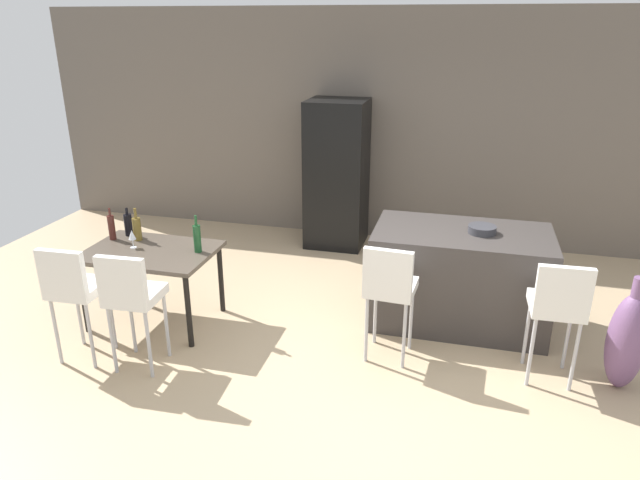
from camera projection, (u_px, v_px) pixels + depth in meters
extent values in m
plane|color=tan|center=(366.00, 353.00, 5.02)|extent=(10.00, 10.00, 0.00)
cube|color=#665B51|center=(412.00, 129.00, 7.20)|extent=(10.00, 0.12, 2.90)
cube|color=#383330|center=(459.00, 277.00, 5.42)|extent=(1.62, 0.91, 0.92)
cube|color=white|center=(391.00, 287.00, 4.78)|extent=(0.43, 0.43, 0.08)
cube|color=white|center=(388.00, 271.00, 4.55)|extent=(0.40, 0.09, 0.36)
cylinder|color=#B2B2B7|center=(375.00, 312.00, 5.09)|extent=(0.03, 0.03, 0.61)
cylinder|color=#B2B2B7|center=(411.00, 318.00, 5.00)|extent=(0.03, 0.03, 0.61)
cylinder|color=#B2B2B7|center=(366.00, 329.00, 4.81)|extent=(0.03, 0.03, 0.61)
cylinder|color=#B2B2B7|center=(404.00, 336.00, 4.71)|extent=(0.03, 0.03, 0.61)
cube|color=white|center=(556.00, 305.00, 4.47)|extent=(0.41, 0.41, 0.08)
cube|color=white|center=(564.00, 289.00, 4.24)|extent=(0.40, 0.07, 0.36)
cylinder|color=#B2B2B7|center=(527.00, 332.00, 4.78)|extent=(0.03, 0.03, 0.61)
cylinder|color=#B2B2B7|center=(568.00, 336.00, 4.71)|extent=(0.03, 0.03, 0.61)
cylinder|color=#B2B2B7|center=(531.00, 352.00, 4.48)|extent=(0.03, 0.03, 0.61)
cylinder|color=#B2B2B7|center=(575.00, 357.00, 4.42)|extent=(0.03, 0.03, 0.61)
cube|color=#4C4238|center=(150.00, 252.00, 5.32)|extent=(1.18, 0.82, 0.04)
cylinder|color=black|center=(126.00, 268.00, 5.89)|extent=(0.05, 0.05, 0.70)
cylinder|color=black|center=(221.00, 279.00, 5.64)|extent=(0.05, 0.05, 0.70)
cylinder|color=black|center=(83.00, 298.00, 5.26)|extent=(0.05, 0.05, 0.70)
cylinder|color=black|center=(188.00, 311.00, 5.01)|extent=(0.05, 0.05, 0.70)
cube|color=white|center=(79.00, 288.00, 4.77)|extent=(0.42, 0.42, 0.08)
cube|color=white|center=(61.00, 272.00, 4.53)|extent=(0.40, 0.08, 0.36)
cylinder|color=#B2B2B7|center=(79.00, 314.00, 5.07)|extent=(0.03, 0.03, 0.61)
cylinder|color=#B2B2B7|center=(112.00, 317.00, 5.00)|extent=(0.03, 0.03, 0.61)
cylinder|color=#B2B2B7|center=(56.00, 332.00, 4.78)|extent=(0.03, 0.03, 0.61)
cylinder|color=#B2B2B7|center=(91.00, 336.00, 4.71)|extent=(0.03, 0.03, 0.61)
cube|color=white|center=(135.00, 295.00, 4.64)|extent=(0.42, 0.42, 0.08)
cube|color=white|center=(121.00, 279.00, 4.41)|extent=(0.40, 0.08, 0.36)
cylinder|color=#B2B2B7|center=(132.00, 321.00, 4.94)|extent=(0.03, 0.03, 0.61)
cylinder|color=#B2B2B7|center=(166.00, 325.00, 4.88)|extent=(0.03, 0.03, 0.61)
cylinder|color=#B2B2B7|center=(112.00, 340.00, 4.65)|extent=(0.03, 0.03, 0.61)
cylinder|color=#B2B2B7|center=(149.00, 344.00, 4.59)|extent=(0.03, 0.03, 0.61)
cylinder|color=#194723|center=(197.00, 239.00, 5.22)|extent=(0.07, 0.07, 0.26)
cylinder|color=#194723|center=(196.00, 221.00, 5.16)|extent=(0.02, 0.02, 0.10)
cylinder|color=#471E19|center=(112.00, 228.00, 5.53)|extent=(0.06, 0.06, 0.24)
cylinder|color=#471E19|center=(109.00, 212.00, 5.47)|extent=(0.02, 0.02, 0.08)
cylinder|color=brown|center=(137.00, 229.00, 5.51)|extent=(0.08, 0.08, 0.22)
cylinder|color=brown|center=(135.00, 213.00, 5.46)|extent=(0.03, 0.03, 0.10)
cylinder|color=black|center=(128.00, 225.00, 5.64)|extent=(0.08, 0.08, 0.22)
cylinder|color=black|center=(127.00, 211.00, 5.59)|extent=(0.03, 0.03, 0.07)
cylinder|color=silver|center=(134.00, 247.00, 5.37)|extent=(0.06, 0.06, 0.00)
cylinder|color=silver|center=(133.00, 243.00, 5.35)|extent=(0.01, 0.01, 0.08)
cone|color=silver|center=(132.00, 235.00, 5.32)|extent=(0.07, 0.07, 0.09)
cube|color=black|center=(337.00, 174.00, 7.20)|extent=(0.72, 0.68, 1.84)
cylinder|color=#333338|center=(482.00, 229.00, 5.20)|extent=(0.25, 0.25, 0.07)
ellipsoid|color=#704C75|center=(626.00, 342.00, 4.43)|extent=(0.29, 0.29, 0.81)
cylinder|color=#704C75|center=(638.00, 288.00, 4.26)|extent=(0.09, 0.09, 0.16)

